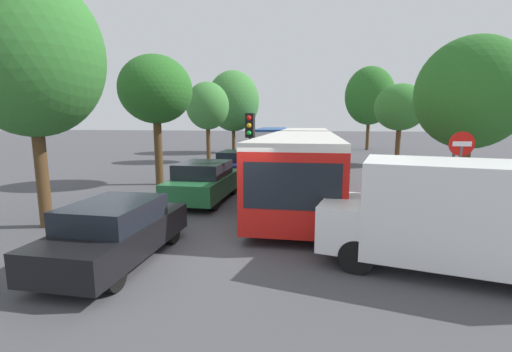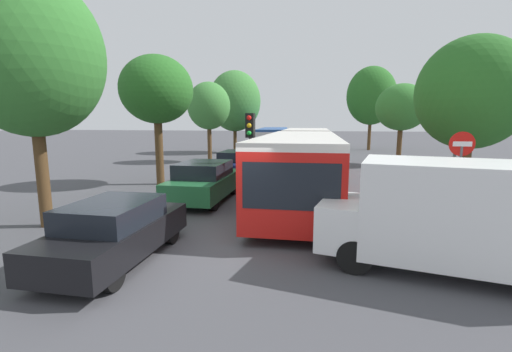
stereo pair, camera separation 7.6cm
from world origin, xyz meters
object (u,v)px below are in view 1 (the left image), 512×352
Objects in this scene: queued_car_black at (116,231)px; city_bus_rear at (272,139)px; traffic_light at (250,138)px; tree_left_mid at (156,90)px; tree_left_distant at (233,101)px; tree_right_near at (472,96)px; articulated_bus at (303,155)px; direction_sign_post at (455,136)px; white_van at (456,214)px; tree_right_mid at (401,109)px; tree_left_far at (208,106)px; no_entry_sign at (460,164)px; tree_right_far at (370,96)px; tree_left_near at (30,55)px; queued_car_green at (204,181)px; queued_car_navy at (237,164)px.

city_bus_rear is at bearing 0.22° from queued_car_black.
city_bus_rear is 20.43m from traffic_light.
tree_left_distant is (-0.35, 17.33, 0.44)m from tree_left_mid.
tree_right_near is (9.73, 6.84, 3.28)m from queued_car_black.
direction_sign_post is at bearing 60.38° from articulated_bus.
tree_left_mid is 1.03× the size of tree_right_near.
tree_right_mid is (3.02, 18.37, 2.73)m from white_van.
tree_left_far is 13.94m from tree_right_mid.
tree_right_far reaches higher than no_entry_sign.
tree_left_near is at bearing -89.39° from tree_left_far.
tree_left_mid is 16.82m from tree_right_mid.
no_entry_sign is (8.38, -1.99, 1.09)m from queued_car_green.
no_entry_sign is at bearing 9.55° from tree_left_near.
queued_car_green is 0.74× the size of tree_right_near.
queued_car_black is 11.68m from direction_sign_post.
no_entry_sign is 0.47× the size of tree_left_far.
tree_right_mid is at bearing -100.14° from direction_sign_post.
tree_right_mid is (13.83, -7.29, -1.03)m from tree_left_distant.
tree_left_near is 1.19× the size of tree_right_near.
tree_left_far is at bearing 139.07° from tree_right_near.
no_entry_sign reaches higher than queued_car_green.
articulated_bus is 4.10× the size of queued_car_navy.
white_van is (7.13, -10.96, 0.49)m from queued_car_navy.
queued_car_green is 10.21m from tree_right_near.
no_entry_sign is 0.47× the size of tree_right_near.
white_van is at bearing -58.48° from tree_left_far.
city_bus_rear is at bearing -168.12° from articulated_bus.
tree_left_mid reaches higher than traffic_light.
queued_car_green reaches higher than queued_car_black.
tree_right_mid is (0.48, 12.25, -0.01)m from tree_right_near.
queued_car_black is at bearing -29.44° from tree_left_near.
queued_car_green is at bearing 0.07° from queued_car_black.
tree_left_far is at bearing 12.04° from queued_car_black.
tree_left_mid is 13.20m from tree_right_near.
queued_car_navy is at bearing -115.62° from articulated_bus.
tree_right_near is at bearing 102.84° from traffic_light.
traffic_light is at bearing 0.53° from direction_sign_post.
queued_car_green is 1.04× the size of queued_car_navy.
queued_car_navy is at bearing -75.98° from tree_left_distant.
queued_car_green is 5.89m from tree_left_mid.
queued_car_black is 9.42m from no_entry_sign.
white_van is at bearing -38.54° from tree_left_mid.
traffic_light is 21.28m from tree_left_distant.
tree_right_far reaches higher than tree_right_mid.
tree_left_mid is at bearing -26.41° from white_van.
queued_car_green reaches higher than queued_car_navy.
no_entry_sign is 25.60m from tree_left_distant.
tree_left_distant reaches higher than tree_right_mid.
tree_left_near reaches higher than articulated_bus.
no_entry_sign is at bearing -93.00° from tree_right_far.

